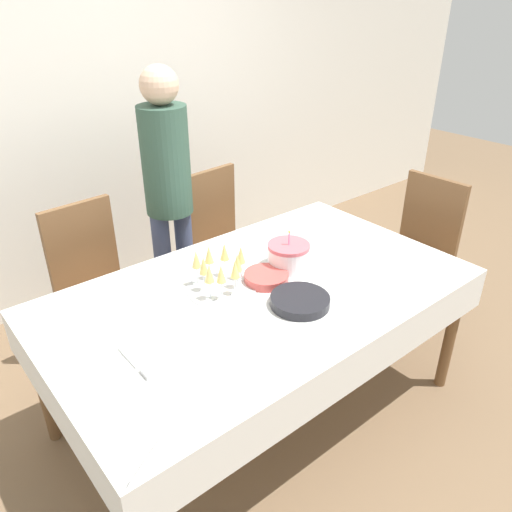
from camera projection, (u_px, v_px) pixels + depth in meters
The scene contains 14 objects.
ground_plane at pixel (260, 408), 2.68m from camera, with size 12.00×12.00×0.00m, color brown.
wall_back at pixel (90, 101), 3.20m from camera, with size 8.00×0.05×2.70m.
dining_table at pixel (260, 307), 2.37m from camera, with size 1.98×1.16×0.75m.
dining_chair_far_left at pixel (96, 282), 2.78m from camera, with size 0.45×0.45×0.98m.
dining_chair_far_right at pixel (223, 238), 3.27m from camera, with size 0.46×0.46×0.98m.
dining_chair_right_end at pixel (418, 247), 3.15m from camera, with size 0.43×0.43×0.98m.
birthday_cake at pixel (288, 256), 2.47m from camera, with size 0.21×0.21×0.20m.
champagne_tray at pixel (220, 271), 2.28m from camera, with size 0.33×0.33×0.18m.
plate_stack_main at pixel (300, 301), 2.20m from camera, with size 0.26×0.26×0.04m.
plate_stack_dessert at pixel (266, 277), 2.37m from camera, with size 0.21×0.21×0.04m.
cake_knife at pixel (322, 277), 2.42m from camera, with size 0.30×0.08×0.00m.
fork_pile at pixel (164, 365), 1.84m from camera, with size 0.17×0.07×0.02m.
napkin_pile at pixel (144, 350), 1.92m from camera, with size 0.15×0.15×0.01m.
person_standing at pixel (168, 181), 2.93m from camera, with size 0.28×0.28×1.64m.
Camera 1 is at (-1.27, -1.51, 1.99)m, focal length 35.00 mm.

